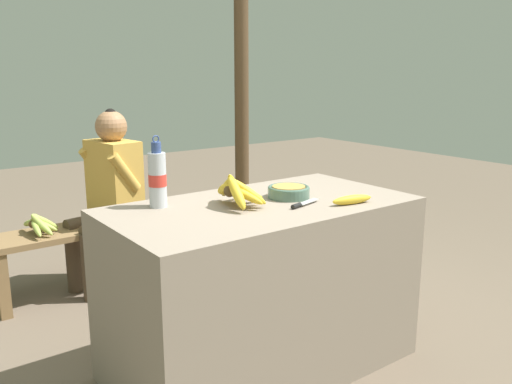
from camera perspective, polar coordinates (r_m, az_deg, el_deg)
The scene contains 11 objects.
ground_plane at distance 2.62m, azimuth 0.55°, elevation -17.68°, with size 12.00×12.00×0.00m, color brown.
market_counter at distance 2.44m, azimuth 0.57°, elevation -9.94°, with size 1.32×0.71×0.77m.
banana_bunch_ripe at distance 2.26m, azimuth -2.07°, elevation 0.21°, with size 0.20×0.29×0.15m.
serving_bowl at distance 2.42m, azimuth 3.46°, elevation 0.10°, with size 0.19×0.19×0.05m.
water_bottle at distance 2.28m, azimuth -10.33°, elevation 1.41°, with size 0.07×0.07×0.30m.
loose_banana_front at distance 2.34m, azimuth 10.08°, elevation -0.79°, with size 0.20×0.07×0.04m.
knife at distance 2.28m, azimuth 4.77°, elevation -1.29°, with size 0.18×0.07×0.02m.
wooden_bench at distance 3.47m, azimuth -16.13°, elevation -4.31°, with size 1.39×0.32×0.40m.
seated_vendor at distance 3.38m, azimuth -15.27°, elevation 0.43°, with size 0.44×0.42×1.10m.
banana_bunch_green at distance 3.33m, azimuth -21.87°, elevation -3.09°, with size 0.18×0.30×0.14m.
support_post_far at distance 4.25m, azimuth -1.55°, elevation 13.17°, with size 0.11×0.11×2.70m.
Camera 1 is at (-1.36, -1.79, 1.33)m, focal length 38.00 mm.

